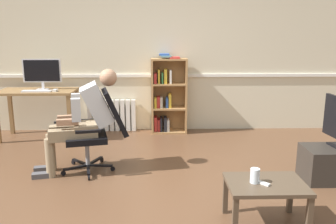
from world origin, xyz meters
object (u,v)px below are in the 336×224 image
(bookshelf, at_px, (167,97))
(person_seated, at_px, (83,118))
(computer_mouse, at_px, (55,90))
(coffee_table, at_px, (266,189))
(computer_desk, at_px, (38,98))
(office_chair, at_px, (99,128))
(keyboard, at_px, (37,91))
(radiator, at_px, (112,115))
(spare_remote, at_px, (261,183))
(imac_monitor, at_px, (42,72))
(drinking_glass, at_px, (255,176))

(bookshelf, xyz_separation_m, person_seated, (-1.01, -1.66, 0.06))
(computer_mouse, xyz_separation_m, coffee_table, (2.45, -2.52, -0.44))
(computer_desk, bearing_deg, office_chair, -49.10)
(keyboard, relative_size, computer_mouse, 4.22)
(office_chair, bearing_deg, person_seated, -90.00)
(radiator, xyz_separation_m, spare_remote, (1.64, -3.05, 0.14))
(bookshelf, distance_m, spare_remote, 3.04)
(office_chair, relative_size, person_seated, 0.80)
(computer_mouse, bearing_deg, person_seated, -61.79)
(imac_monitor, xyz_separation_m, coffee_table, (2.69, -2.72, -0.70))
(person_seated, bearing_deg, drinking_glass, 40.59)
(office_chair, xyz_separation_m, spare_remote, (1.56, -1.33, -0.12))
(keyboard, relative_size, radiator, 0.53)
(computer_mouse, height_order, spare_remote, computer_mouse)
(keyboard, height_order, office_chair, office_chair)
(computer_desk, distance_m, person_seated, 1.69)
(keyboard, height_order, radiator, keyboard)
(person_seated, bearing_deg, radiator, 164.60)
(radiator, xyz_separation_m, office_chair, (0.08, -1.72, 0.26))
(coffee_table, bearing_deg, computer_desk, 136.31)
(radiator, bearing_deg, keyboard, -152.79)
(computer_desk, distance_m, imac_monitor, 0.41)
(computer_mouse, height_order, drinking_glass, computer_mouse)
(keyboard, distance_m, bookshelf, 2.01)
(person_seated, bearing_deg, coffee_table, 42.14)
(spare_remote, bearing_deg, keyboard, 93.71)
(computer_mouse, distance_m, coffee_table, 3.54)
(computer_desk, xyz_separation_m, imac_monitor, (0.07, 0.08, 0.39))
(radiator, height_order, drinking_glass, radiator)
(drinking_glass, xyz_separation_m, spare_remote, (0.05, -0.02, -0.05))
(coffee_table, xyz_separation_m, drinking_glass, (-0.10, -0.00, 0.12))
(bookshelf, bearing_deg, drinking_glass, -77.08)
(office_chair, height_order, spare_remote, office_chair)
(computer_desk, distance_m, coffee_table, 3.83)
(keyboard, relative_size, bookshelf, 0.33)
(office_chair, bearing_deg, imac_monitor, -154.91)
(computer_desk, height_order, bookshelf, bookshelf)
(radiator, bearing_deg, computer_desk, -160.00)
(computer_desk, bearing_deg, drinking_glass, -44.73)
(computer_desk, xyz_separation_m, spare_remote, (2.72, -2.66, -0.24))
(computer_desk, distance_m, office_chair, 1.77)
(keyboard, bearing_deg, coffee_table, -42.55)
(computer_mouse, xyz_separation_m, spare_remote, (2.41, -2.54, -0.37))
(computer_desk, bearing_deg, spare_remote, -44.40)
(imac_monitor, xyz_separation_m, office_chair, (1.08, -1.41, -0.51))
(person_seated, distance_m, spare_remote, 2.18)
(imac_monitor, distance_m, computer_mouse, 0.40)
(computer_desk, height_order, person_seated, person_seated)
(person_seated, bearing_deg, bookshelf, 136.22)
(computer_mouse, distance_m, office_chair, 1.50)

